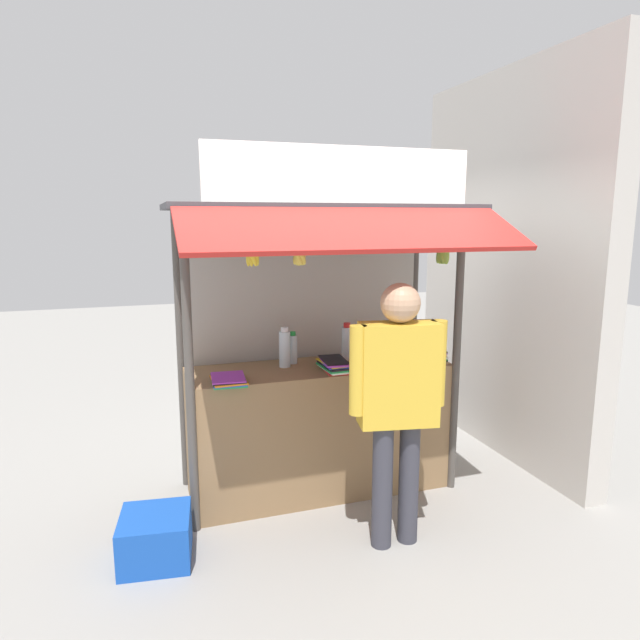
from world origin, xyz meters
name	(u,v)px	position (x,y,z in m)	size (l,w,h in m)	color
ground_plane	(320,488)	(0.00, 0.00, 0.00)	(20.00, 20.00, 0.00)	gray
stall_counter	(320,428)	(0.00, 0.00, 0.49)	(1.95, 0.59, 0.97)	olive
stall_structure	(317,295)	(0.00, 0.07, 1.49)	(2.15, 1.42, 2.50)	#4C4742
water_bottle_far_left	(285,348)	(-0.25, 0.07, 1.11)	(0.08, 0.08, 0.30)	silver
water_bottle_back_right	(293,349)	(-0.17, 0.15, 1.09)	(0.07, 0.07, 0.25)	silver
water_bottle_far_right	(347,342)	(0.26, 0.13, 1.11)	(0.08, 0.08, 0.29)	silver
magazine_stack_mid_left	(427,353)	(0.87, -0.03, 1.01)	(0.25, 0.29, 0.08)	black
magazine_stack_right	(229,380)	(-0.71, -0.22, 0.99)	(0.25, 0.30, 0.05)	green
magazine_stack_left	(335,365)	(0.06, -0.14, 1.01)	(0.21, 0.33, 0.08)	red
magazine_stack_back_left	(376,362)	(0.40, -0.12, 1.00)	(0.23, 0.26, 0.05)	blue
banana_bunch_rightmost	(252,254)	(-0.57, -0.40, 1.84)	(0.10, 0.10, 0.26)	#332D23
banana_bunch_inner_right	(443,252)	(0.77, -0.40, 1.82)	(0.11, 0.11, 0.28)	#332D23
banana_bunch_inner_left	(300,255)	(-0.27, -0.40, 1.83)	(0.10, 0.10, 0.26)	#332D23
vendor_person	(398,392)	(0.22, -0.85, 1.01)	(0.64, 0.29, 1.68)	#383842
plastic_crate	(156,537)	(-1.24, -0.56, 0.14)	(0.41, 0.41, 0.29)	#194CB2
neighbour_wall	(506,266)	(1.81, 0.30, 1.64)	(0.20, 2.40, 3.28)	beige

